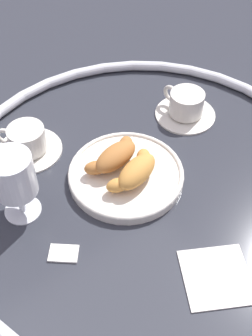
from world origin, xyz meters
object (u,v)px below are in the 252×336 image
croissant_small (115,156)px  coffee_cup_far (27,142)px  croissant_large (135,171)px  sugar_packet (63,253)px  pastry_plate (126,174)px  folded_napkin (217,276)px  coffee_cup_near (186,106)px  juice_glass_left (13,177)px

croissant_small → coffee_cup_far: (-0.11, 0.15, -0.01)m
croissant_large → croissant_small: 0.06m
coffee_cup_far → sugar_packet: bearing=-105.5°
pastry_plate → croissant_large: (0.00, -0.02, 0.03)m
croissant_small → folded_napkin: bearing=-90.9°
coffee_cup_far → croissant_large: bearing=-59.7°
coffee_cup_near → croissant_large: bearing=-156.1°
coffee_cup_near → coffee_cup_far: same height
coffee_cup_far → sugar_packet: (-0.07, -0.26, -0.02)m
croissant_large → juice_glass_left: bearing=159.7°
croissant_large → sugar_packet: 0.20m
coffee_cup_far → juice_glass_left: (-0.08, -0.13, 0.07)m
pastry_plate → croissant_small: 0.04m
pastry_plate → sugar_packet: (-0.19, -0.07, -0.01)m
pastry_plate → folded_napkin: size_ratio=2.06×
croissant_small → folded_napkin: croissant_small is taller
pastry_plate → juice_glass_left: size_ratio=1.62×
folded_napkin → coffee_cup_far: bearing=103.6°
pastry_plate → folded_napkin: 0.26m
croissant_large → croissant_small: size_ratio=0.97×
croissant_large → folded_napkin: (-0.01, -0.24, -0.04)m
juice_glass_left → folded_napkin: bearing=-58.6°
folded_napkin → sugar_packet: bearing=133.6°
juice_glass_left → pastry_plate: bearing=-14.3°
croissant_large → coffee_cup_far: 0.24m
pastry_plate → juice_glass_left: 0.22m
croissant_small → coffee_cup_far: 0.19m
coffee_cup_far → folded_napkin: coffee_cup_far is taller
juice_glass_left → sugar_packet: 0.15m
croissant_small → folded_napkin: size_ratio=1.23×
coffee_cup_near → juice_glass_left: juice_glass_left is taller
coffee_cup_far → juice_glass_left: bearing=-122.3°
croissant_large → folded_napkin: bearing=-93.2°
pastry_plate → coffee_cup_near: (0.22, 0.07, 0.02)m
coffee_cup_far → folded_napkin: bearing=-76.4°
croissant_small → sugar_packet: bearing=-150.5°
pastry_plate → coffee_cup_near: bearing=18.1°
croissant_large → croissant_small: bearing=98.8°
croissant_small → sugar_packet: 0.21m
pastry_plate → croissant_small: croissant_small is taller
croissant_large → sugar_packet: croissant_large is taller
coffee_cup_near → folded_napkin: size_ratio=1.24×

